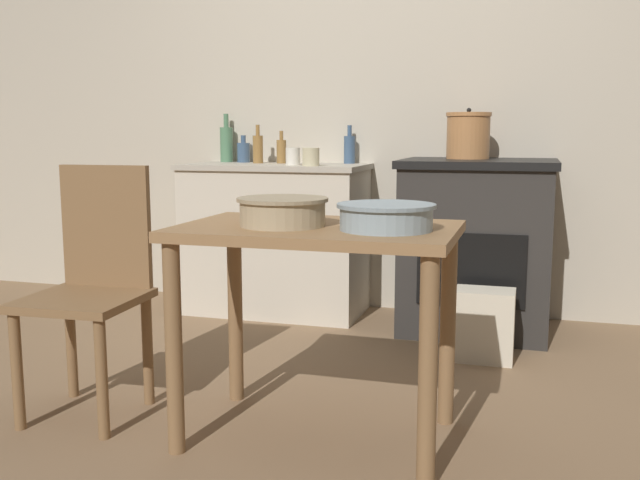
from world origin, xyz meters
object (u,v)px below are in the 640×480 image
object	(u,v)px
work_table	(317,265)
chair	(93,283)
bottle_center	(258,148)
bottle_far_left	(349,149)
flour_sack	(484,325)
mixing_bowl_small	(283,210)
stove	(476,245)
cup_mid_right	(293,156)
stock_pot	(468,136)
mixing_bowl_large	(386,215)
bottle_mid_left	(227,143)
bottle_left	(281,151)
bottle_center_left	(244,152)
cup_center_right	(311,157)

from	to	relation	value
work_table	chair	size ratio (longest dim) A/B	1.00
work_table	bottle_center	world-z (taller)	bottle_center
chair	bottle_far_left	size ratio (longest dim) A/B	4.17
flour_sack	bottle_center	bearing A→B (deg)	154.03
mixing_bowl_small	bottle_center	xyz separation A→B (m)	(-0.77, 1.73, 0.16)
bottle_far_left	mixing_bowl_small	bearing A→B (deg)	-82.52
stove	cup_mid_right	size ratio (longest dim) A/B	9.48
stock_pot	work_table	bearing A→B (deg)	-101.76
chair	mixing_bowl_small	xyz separation A→B (m)	(0.76, -0.04, 0.30)
stock_pot	mixing_bowl_large	world-z (taller)	stock_pot
mixing_bowl_large	bottle_mid_left	world-z (taller)	bottle_mid_left
bottle_far_left	chair	bearing A→B (deg)	-106.26
mixing_bowl_small	bottle_left	bearing A→B (deg)	109.75
stove	bottle_center_left	size ratio (longest dim) A/B	5.56
bottle_mid_left	bottle_center	xyz separation A→B (m)	(0.25, -0.12, -0.03)
work_table	bottle_center	distance (m)	1.93
mixing_bowl_large	bottle_left	bearing A→B (deg)	119.06
cup_mid_right	cup_center_right	bearing A→B (deg)	-34.35
stove	flour_sack	distance (m)	0.61
stove	bottle_center_left	bearing A→B (deg)	170.57
bottle_center_left	bottle_center	size ratio (longest dim) A/B	0.73
mixing_bowl_small	cup_center_right	xyz separation A→B (m)	(-0.36, 1.47, 0.12)
mixing_bowl_large	bottle_far_left	bearing A→B (deg)	107.69
stock_pot	bottle_mid_left	distance (m)	1.48
stock_pot	mixing_bowl_small	world-z (taller)	stock_pot
bottle_center	mixing_bowl_large	bearing A→B (deg)	-57.27
cup_center_right	cup_mid_right	world-z (taller)	cup_center_right
work_table	stock_pot	size ratio (longest dim) A/B	3.43
chair	bottle_center_left	xyz separation A→B (m)	(-0.13, 1.78, 0.44)
bottle_center	stove	bearing A→B (deg)	-6.16
chair	bottle_center_left	distance (m)	1.84
work_table	flour_sack	xyz separation A→B (m)	(0.49, 1.02, -0.44)
stove	bottle_center	world-z (taller)	bottle_center
mixing_bowl_large	bottle_left	world-z (taller)	bottle_left
mixing_bowl_small	cup_mid_right	distance (m)	1.64
work_table	bottle_mid_left	bearing A→B (deg)	121.92
bottle_center_left	chair	bearing A→B (deg)	-85.73
stock_pot	cup_mid_right	xyz separation A→B (m)	(-0.94, -0.11, -0.11)
work_table	mixing_bowl_large	world-z (taller)	mixing_bowl_large
cup_center_right	cup_mid_right	size ratio (longest dim) A/B	1.02
flour_sack	mixing_bowl_large	bearing A→B (deg)	-103.27
bottle_center_left	bottle_mid_left	bearing A→B (deg)	169.91
chair	stock_pot	bearing A→B (deg)	50.45
stove	mixing_bowl_large	world-z (taller)	stove
stove	cup_center_right	world-z (taller)	cup_center_right
bottle_center_left	cup_mid_right	bearing A→B (deg)	-32.97
cup_mid_right	bottle_center_left	bearing A→B (deg)	147.03
work_table	cup_mid_right	distance (m)	1.67
flour_sack	mixing_bowl_small	size ratio (longest dim) A/B	1.09
mixing_bowl_small	bottle_center	distance (m)	1.90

